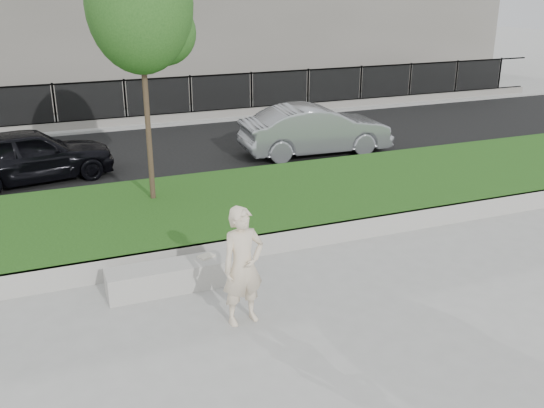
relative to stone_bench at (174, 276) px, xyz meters
name	(u,v)px	position (x,y,z in m)	size (l,w,h in m)	color
ground	(285,280)	(1.75, -0.40, -0.21)	(90.00, 90.00, 0.00)	gray
grass_bank	(228,209)	(1.75, 2.60, -0.01)	(34.00, 4.00, 0.40)	#13360D
grass_kerb	(263,245)	(1.75, 0.64, -0.01)	(34.00, 0.08, 0.40)	#9E9C94
street	(169,151)	(1.75, 8.10, -0.19)	(34.00, 7.00, 0.04)	black
far_pavement	(140,119)	(1.75, 12.60, -0.15)	(34.00, 3.00, 0.12)	gray
iron_fence	(144,110)	(1.75, 11.60, 0.33)	(32.00, 0.30, 1.50)	slate
stone_bench	(174,276)	(0.00, 0.00, 0.00)	(2.08, 0.52, 0.42)	#9E9C94
man	(243,266)	(0.70, -1.33, 0.66)	(0.63, 0.42, 1.74)	beige
book	(206,256)	(0.56, 0.06, 0.23)	(0.25, 0.18, 0.03)	beige
young_tree	(143,9)	(0.43, 3.30, 3.89)	(2.08, 1.99, 5.09)	#38281C
car_dark	(29,155)	(-1.93, 6.55, 0.49)	(1.55, 3.86, 1.32)	black
car_silver	(316,130)	(5.49, 6.26, 0.51)	(1.44, 4.14, 1.36)	gray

